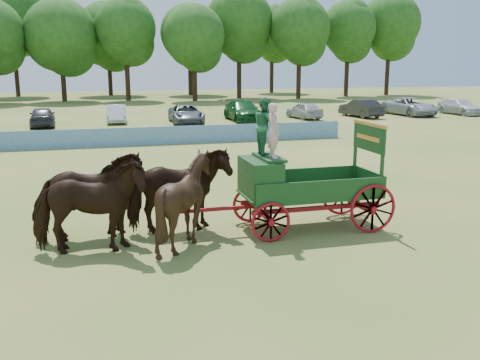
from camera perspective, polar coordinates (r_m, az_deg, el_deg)
ground at (r=14.18m, az=-2.03°, el=-6.86°), size 160.00×160.00×0.00m
horse_lead_left at (r=13.69m, az=-15.81°, el=-2.82°), size 2.92×1.50×2.39m
horse_lead_right at (r=14.76m, az=-15.81°, el=-1.73°), size 2.89×1.43×2.39m
horse_wheel_left at (r=13.87m, az=-5.85°, el=-2.20°), size 2.47×2.28×2.39m
horse_wheel_right at (r=14.92m, az=-6.57°, el=-1.18°), size 2.89×1.44×2.39m
farm_dray at (r=15.07m, az=4.88°, el=0.73°), size 6.00×2.00×3.74m
sponsor_banner at (r=31.37m, az=-11.59°, el=4.55°), size 26.00×0.08×1.05m
parked_cars at (r=43.10m, az=-7.37°, el=7.09°), size 57.76×6.57×1.63m
treeline at (r=73.63m, az=-17.88°, el=15.35°), size 91.18×23.89×15.65m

